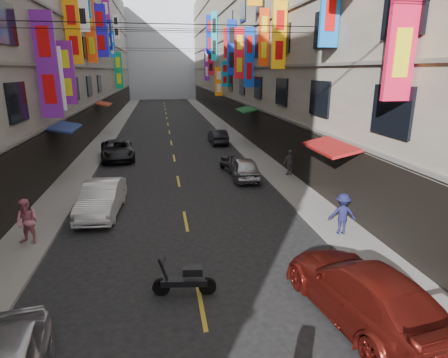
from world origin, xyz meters
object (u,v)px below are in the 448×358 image
object	(u,v)px
car_left_mid	(102,198)
car_left_far	(117,150)
car_right_mid	(244,168)
scooter_crossing	(185,281)
pedestrian_lfar	(27,222)
pedestrian_rfar	(290,162)
car_right_far	(218,136)
car_right_near	(364,292)
pedestrian_rnear	(342,214)
scooter_far_right	(227,164)

from	to	relation	value
car_left_mid	car_left_far	distance (m)	10.83
car_left_far	car_right_mid	world-z (taller)	car_left_far
scooter_crossing	car_right_mid	size ratio (longest dim) A/B	0.48
car_left_mid	car_right_mid	distance (m)	8.66
car_right_mid	pedestrian_lfar	distance (m)	12.06
pedestrian_lfar	pedestrian_rfar	bearing A→B (deg)	47.24
scooter_crossing	car_right_far	size ratio (longest dim) A/B	0.48
car_right_near	pedestrian_lfar	xyz separation A→B (m)	(-9.70, 5.82, 0.20)
pedestrian_lfar	pedestrian_rfar	xyz separation A→B (m)	(12.30, 7.23, -0.07)
car_left_mid	car_right_far	distance (m)	17.32
car_left_far	pedestrian_rnear	distance (m)	17.74
car_right_near	car_right_mid	size ratio (longest dim) A/B	1.39
pedestrian_lfar	car_right_mid	bearing A→B (deg)	54.33
scooter_crossing	car_left_far	distance (m)	18.08
scooter_crossing	pedestrian_lfar	size ratio (longest dim) A/B	1.08
pedestrian_lfar	pedestrian_rfar	size ratio (longest dim) A/B	1.10
car_left_far	car_right_near	bearing A→B (deg)	-75.54
scooter_crossing	scooter_far_right	bearing A→B (deg)	-7.35
scooter_far_right	pedestrian_rnear	size ratio (longest dim) A/B	1.09
scooter_crossing	pedestrian_rnear	world-z (taller)	pedestrian_rnear
car_left_mid	pedestrian_rnear	bearing A→B (deg)	-19.17
car_right_mid	pedestrian_rfar	distance (m)	2.76
scooter_crossing	car_left_far	world-z (taller)	car_left_far
scooter_crossing	pedestrian_rfar	bearing A→B (deg)	-24.23
car_left_far	car_left_mid	bearing A→B (deg)	-95.54
car_left_far	pedestrian_rnear	world-z (taller)	pedestrian_rnear
scooter_far_right	car_right_mid	bearing A→B (deg)	94.32
scooter_far_right	car_right_near	world-z (taller)	car_right_near
scooter_far_right	car_right_near	distance (m)	15.00
car_left_mid	pedestrian_lfar	size ratio (longest dim) A/B	2.60
car_left_far	car_right_far	bearing A→B (deg)	22.92
pedestrian_lfar	scooter_far_right	bearing A→B (deg)	62.80
scooter_crossing	pedestrian_lfar	bearing A→B (deg)	60.69
car_left_far	pedestrian_rfar	world-z (taller)	pedestrian_rfar
car_left_far	pedestrian_rfar	bearing A→B (deg)	-39.26
scooter_far_right	pedestrian_rfar	size ratio (longest dim) A/B	1.15
car_right_near	car_right_far	world-z (taller)	car_right_near
scooter_far_right	car_right_far	distance (m)	9.35
car_right_mid	pedestrian_rnear	xyz separation A→B (m)	(1.90, -8.45, 0.28)
car_right_near	car_right_mid	xyz separation A→B (m)	(-0.14, 13.16, -0.12)
scooter_far_right	car_right_near	bearing A→B (deg)	76.07
scooter_far_right	car_right_near	size ratio (longest dim) A/B	0.34
pedestrian_lfar	car_right_far	bearing A→B (deg)	79.08
scooter_crossing	scooter_far_right	distance (m)	13.62
car_right_far	pedestrian_rnear	distance (m)	19.65
car_left_far	pedestrian_lfar	xyz separation A→B (m)	(-1.70, -13.70, 0.28)
car_right_mid	pedestrian_rnear	distance (m)	8.67
car_left_far	car_right_far	xyz separation A→B (m)	(8.00, 4.76, -0.05)
car_right_far	pedestrian_rnear	world-z (taller)	pedestrian_rnear
scooter_crossing	pedestrian_lfar	world-z (taller)	pedestrian_lfar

